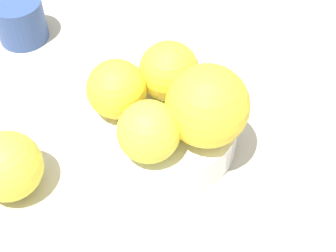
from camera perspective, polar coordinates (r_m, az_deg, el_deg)
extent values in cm
cube|color=#BCB29E|center=(57.31, 0.00, -2.32)|extent=(110.00, 110.00, 2.00)
cylinder|color=white|center=(56.20, 0.00, -1.47)|extent=(9.52, 9.52, 0.80)
cylinder|color=white|center=(54.76, 0.00, -0.29)|extent=(15.35, 15.35, 4.47)
sphere|color=yellow|center=(48.47, 4.53, 2.28)|extent=(8.38, 8.38, 8.38)
sphere|color=yellow|center=(52.98, 0.11, 6.31)|extent=(6.49, 6.49, 6.49)
sphere|color=yellow|center=(47.66, -2.23, -0.67)|extent=(6.25, 6.25, 6.25)
sphere|color=yellow|center=(51.55, -5.92, 4.22)|extent=(6.29, 6.29, 6.29)
sphere|color=yellow|center=(52.60, -17.99, -4.43)|extent=(7.26, 7.26, 7.26)
cylinder|color=#334C8C|center=(69.80, -16.63, 11.58)|extent=(6.59, 6.59, 5.81)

